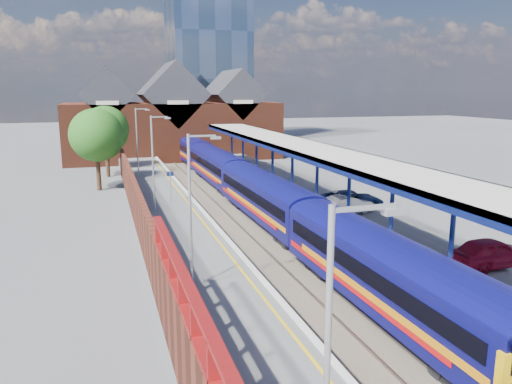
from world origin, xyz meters
The scene contains 24 objects.
ground centered at (0.00, 30.00, 0.00)m, with size 240.00×240.00×0.00m, color #5B5B5E.
ballast_bed centered at (0.00, 20.00, 0.03)m, with size 6.00×76.00×0.06m, color #473D33.
rails centered at (0.00, 20.00, 0.12)m, with size 4.51×76.00×0.14m.
left_platform centered at (-5.50, 20.00, 0.50)m, with size 5.00×76.00×1.00m, color #565659.
right_platform centered at (6.00, 20.00, 0.50)m, with size 6.00×76.00×1.00m, color #565659.
coping_left centered at (-3.15, 20.00, 1.02)m, with size 0.30×76.00×0.05m, color silver.
coping_right centered at (3.15, 20.00, 1.02)m, with size 0.30×76.00×0.05m, color silver.
yellow_line centered at (-3.75, 20.00, 1.01)m, with size 0.14×76.00×0.01m, color yellow.
train centered at (1.49, 27.42, 2.12)m, with size 3.00×65.93×3.45m.
canopy centered at (5.48, 21.95, 5.25)m, with size 4.50×52.00×4.48m.
lamp_post_a centered at (-6.36, -8.00, 4.99)m, with size 1.48×0.18×7.00m.
lamp_post_b centered at (-6.36, 6.00, 4.99)m, with size 1.48×0.18×7.00m.
lamp_post_c centered at (-6.36, 22.00, 4.99)m, with size 1.48×0.18×7.00m.
lamp_post_d centered at (-6.36, 38.00, 4.99)m, with size 1.48×0.18×7.00m.
platform_sign centered at (-5.00, 24.00, 2.69)m, with size 0.55×0.08×2.50m.
brick_wall centered at (-8.10, 13.54, 2.45)m, with size 0.35×50.00×3.86m.
station_building centered at (0.00, 58.00, 5.45)m, with size 30.00×12.12×13.78m.
glass_tower centered at (10.00, 80.00, 20.20)m, with size 14.20×14.20×40.30m.
tree_near centered at (-10.35, 35.91, 5.35)m, with size 5.20×5.20×8.10m.
tree_far centered at (-9.35, 43.91, 5.35)m, with size 5.20×5.20×8.10m.
parked_car_red centered at (8.50, 4.22, 1.77)m, with size 1.81×4.50×1.53m, color maroon.
parked_car_silver centered at (6.49, 16.17, 1.70)m, with size 1.49×4.28×1.41m, color #9B9BA0.
parked_car_dark centered at (7.14, 17.14, 1.56)m, with size 1.57×3.87×1.12m, color black.
parked_car_blue centered at (7.90, 17.97, 1.67)m, with size 2.22×4.82×1.34m, color navy.
Camera 1 is at (-10.07, -15.25, 9.85)m, focal length 35.00 mm.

